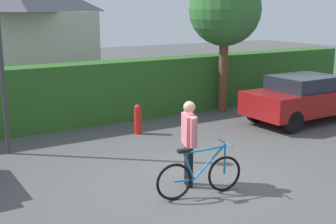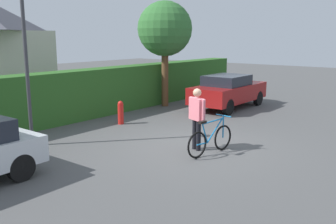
{
  "view_description": "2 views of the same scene",
  "coord_description": "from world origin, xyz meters",
  "px_view_note": "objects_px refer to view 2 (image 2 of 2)",
  "views": [
    {
      "loc": [
        -4.7,
        -6.84,
        3.29
      ],
      "look_at": [
        0.05,
        1.01,
        1.17
      ],
      "focal_mm": 47.49,
      "sensor_mm": 36.0,
      "label": 1
    },
    {
      "loc": [
        -8.29,
        -5.69,
        2.98
      ],
      "look_at": [
        0.35,
        1.22,
        0.75
      ],
      "focal_mm": 40.31,
      "sensor_mm": 36.0,
      "label": 2
    }
  ],
  "objects_px": {
    "person_rider": "(197,114)",
    "street_lamp": "(25,40)",
    "parked_car_far": "(228,91)",
    "fire_hydrant": "(121,112)",
    "bicycle": "(210,140)",
    "tree_kerbside": "(165,30)"
  },
  "relations": [
    {
      "from": "bicycle",
      "to": "street_lamp",
      "type": "xyz_separation_m",
      "value": [
        -2.44,
        4.28,
        2.5
      ]
    },
    {
      "from": "parked_car_far",
      "to": "bicycle",
      "type": "distance_m",
      "value": 6.54
    },
    {
      "from": "parked_car_far",
      "to": "bicycle",
      "type": "bearing_deg",
      "value": -154.1
    },
    {
      "from": "street_lamp",
      "to": "fire_hydrant",
      "type": "height_order",
      "value": "street_lamp"
    },
    {
      "from": "tree_kerbside",
      "to": "street_lamp",
      "type": "bearing_deg",
      "value": -172.27
    },
    {
      "from": "person_rider",
      "to": "street_lamp",
      "type": "relative_size",
      "value": 0.37
    },
    {
      "from": "parked_car_far",
      "to": "street_lamp",
      "type": "relative_size",
      "value": 0.89
    },
    {
      "from": "parked_car_far",
      "to": "person_rider",
      "type": "height_order",
      "value": "person_rider"
    },
    {
      "from": "parked_car_far",
      "to": "person_rider",
      "type": "distance_m",
      "value": 6.25
    },
    {
      "from": "person_rider",
      "to": "fire_hydrant",
      "type": "bearing_deg",
      "value": 77.16
    },
    {
      "from": "person_rider",
      "to": "tree_kerbside",
      "type": "relative_size",
      "value": 0.37
    },
    {
      "from": "tree_kerbside",
      "to": "fire_hydrant",
      "type": "distance_m",
      "value": 4.74
    },
    {
      "from": "parked_car_far",
      "to": "tree_kerbside",
      "type": "bearing_deg",
      "value": 118.16
    },
    {
      "from": "street_lamp",
      "to": "bicycle",
      "type": "bearing_deg",
      "value": -60.33
    },
    {
      "from": "parked_car_far",
      "to": "person_rider",
      "type": "relative_size",
      "value": 2.42
    },
    {
      "from": "parked_car_far",
      "to": "person_rider",
      "type": "xyz_separation_m",
      "value": [
        -5.79,
        -2.36,
        0.23
      ]
    },
    {
      "from": "tree_kerbside",
      "to": "bicycle",
      "type": "bearing_deg",
      "value": -131.26
    },
    {
      "from": "street_lamp",
      "to": "tree_kerbside",
      "type": "relative_size",
      "value": 1.01
    },
    {
      "from": "person_rider",
      "to": "fire_hydrant",
      "type": "xyz_separation_m",
      "value": [
        0.85,
        3.74,
        -0.55
      ]
    },
    {
      "from": "person_rider",
      "to": "fire_hydrant",
      "type": "relative_size",
      "value": 2.04
    },
    {
      "from": "bicycle",
      "to": "fire_hydrant",
      "type": "bearing_deg",
      "value": 77.52
    },
    {
      "from": "bicycle",
      "to": "fire_hydrant",
      "type": "distance_m",
      "value": 4.34
    }
  ]
}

